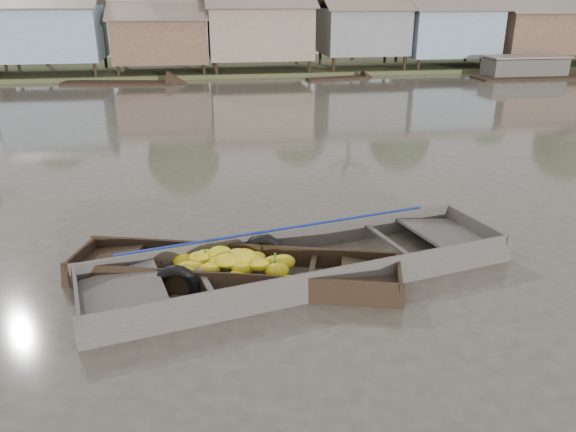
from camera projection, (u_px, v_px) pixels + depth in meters
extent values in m
plane|color=#463F36|center=(305.00, 287.00, 10.20)|extent=(120.00, 120.00, 0.00)
cube|color=#384723|center=(220.00, 67.00, 40.47)|extent=(120.00, 12.00, 0.50)
cube|color=#7E97AD|center=(50.00, 33.00, 34.71)|extent=(6.20, 5.20, 3.20)
cube|color=brown|center=(161.00, 40.00, 35.89)|extent=(5.80, 4.60, 2.70)
cube|color=brown|center=(157.00, 10.00, 34.08)|extent=(6.20, 2.67, 1.14)
cube|color=brown|center=(160.00, 9.00, 36.36)|extent=(6.20, 2.67, 1.14)
cube|color=#7F6F58|center=(259.00, 31.00, 36.66)|extent=(6.50, 5.30, 3.30)
cube|color=slate|center=(362.00, 31.00, 37.71)|extent=(5.40, 4.70, 2.90)
cube|color=brown|center=(369.00, 1.00, 35.85)|extent=(5.80, 2.73, 1.17)
cube|color=brown|center=(358.00, 1.00, 38.17)|extent=(5.80, 2.73, 1.17)
cube|color=#7E97AD|center=(446.00, 32.00, 38.64)|extent=(6.00, 5.00, 3.10)
cube|color=brown|center=(458.00, 1.00, 36.66)|extent=(6.40, 2.90, 1.24)
cube|color=brown|center=(441.00, 1.00, 39.14)|extent=(6.40, 2.90, 1.24)
cube|color=brown|center=(533.00, 32.00, 39.62)|extent=(5.70, 4.90, 2.80)
cube|color=brown|center=(548.00, 4.00, 37.72)|extent=(6.10, 2.85, 1.21)
cube|color=brown|center=(527.00, 3.00, 40.15)|extent=(6.10, 2.85, 1.21)
cylinder|color=#473323|center=(43.00, 33.00, 38.71)|extent=(0.28, 0.28, 4.90)
cylinder|color=#473323|center=(174.00, 22.00, 38.87)|extent=(0.28, 0.28, 6.30)
cylinder|color=#473323|center=(299.00, 28.00, 41.31)|extent=(0.28, 0.28, 5.25)
cylinder|color=#473323|center=(408.00, 25.00, 41.52)|extent=(0.28, 0.28, 5.60)
cylinder|color=#473323|center=(500.00, 30.00, 43.81)|extent=(0.28, 0.28, 4.55)
cylinder|color=#473323|center=(354.00, 8.00, 40.94)|extent=(0.24, 0.24, 8.00)
cube|color=black|center=(235.00, 283.00, 10.51)|extent=(6.07, 2.81, 0.08)
cube|color=black|center=(242.00, 256.00, 11.02)|extent=(5.92, 1.90, 0.57)
cube|color=black|center=(227.00, 288.00, 9.82)|extent=(5.92, 1.90, 0.57)
cube|color=black|center=(398.00, 281.00, 10.06)|extent=(0.44, 1.29, 0.54)
cube|color=black|center=(369.00, 276.00, 10.10)|extent=(1.32, 1.40, 0.20)
cube|color=black|center=(82.00, 262.00, 10.77)|extent=(0.44, 1.29, 0.54)
cube|color=black|center=(107.00, 260.00, 10.69)|extent=(1.32, 1.40, 0.20)
cube|color=black|center=(160.00, 261.00, 10.55)|extent=(0.46, 1.25, 0.05)
cube|color=black|center=(312.00, 270.00, 10.20)|extent=(0.46, 1.25, 0.05)
ellipsoid|color=yellow|center=(283.00, 262.00, 10.48)|extent=(0.55, 0.46, 0.30)
ellipsoid|color=yellow|center=(182.00, 269.00, 10.48)|extent=(0.44, 0.36, 0.23)
ellipsoid|color=yellow|center=(222.00, 254.00, 10.67)|extent=(0.45, 0.37, 0.24)
ellipsoid|color=yellow|center=(185.00, 261.00, 10.63)|extent=(0.52, 0.42, 0.28)
ellipsoid|color=yellow|center=(221.00, 261.00, 10.28)|extent=(0.53, 0.43, 0.28)
ellipsoid|color=yellow|center=(243.00, 257.00, 10.24)|extent=(0.58, 0.47, 0.31)
ellipsoid|color=yellow|center=(236.00, 277.00, 10.05)|extent=(0.46, 0.38, 0.24)
ellipsoid|color=yellow|center=(274.00, 262.00, 10.58)|extent=(0.49, 0.40, 0.26)
ellipsoid|color=yellow|center=(227.00, 261.00, 10.17)|extent=(0.54, 0.44, 0.29)
ellipsoid|color=yellow|center=(223.00, 257.00, 10.50)|extent=(0.50, 0.41, 0.27)
ellipsoid|color=yellow|center=(189.00, 274.00, 10.20)|extent=(0.56, 0.46, 0.30)
ellipsoid|color=yellow|center=(233.00, 257.00, 10.47)|extent=(0.54, 0.44, 0.29)
ellipsoid|color=yellow|center=(287.00, 282.00, 9.93)|extent=(0.47, 0.39, 0.25)
ellipsoid|color=yellow|center=(255.00, 263.00, 10.23)|extent=(0.52, 0.43, 0.28)
ellipsoid|color=yellow|center=(237.00, 255.00, 10.39)|extent=(0.43, 0.36, 0.23)
ellipsoid|color=yellow|center=(210.00, 269.00, 10.13)|extent=(0.44, 0.36, 0.23)
ellipsoid|color=yellow|center=(259.00, 265.00, 10.10)|extent=(0.44, 0.36, 0.24)
ellipsoid|color=yellow|center=(194.00, 269.00, 10.26)|extent=(0.50, 0.41, 0.27)
ellipsoid|color=yellow|center=(253.00, 258.00, 10.68)|extent=(0.49, 0.40, 0.26)
ellipsoid|color=yellow|center=(192.00, 275.00, 10.20)|extent=(0.55, 0.45, 0.29)
ellipsoid|color=yellow|center=(189.00, 269.00, 10.28)|extent=(0.57, 0.46, 0.30)
ellipsoid|color=yellow|center=(256.00, 258.00, 10.72)|extent=(0.47, 0.39, 0.25)
ellipsoid|color=yellow|center=(277.00, 271.00, 10.12)|extent=(0.52, 0.43, 0.28)
ellipsoid|color=yellow|center=(243.00, 268.00, 10.15)|extent=(0.49, 0.40, 0.26)
ellipsoid|color=yellow|center=(229.00, 257.00, 10.63)|extent=(0.46, 0.38, 0.25)
ellipsoid|color=yellow|center=(228.00, 257.00, 10.56)|extent=(0.50, 0.41, 0.27)
ellipsoid|color=yellow|center=(220.00, 254.00, 10.38)|extent=(0.54, 0.44, 0.29)
ellipsoid|color=yellow|center=(206.00, 257.00, 10.46)|extent=(0.57, 0.47, 0.30)
ellipsoid|color=yellow|center=(199.00, 258.00, 10.49)|extent=(0.49, 0.40, 0.26)
ellipsoid|color=yellow|center=(179.00, 278.00, 10.20)|extent=(0.45, 0.37, 0.24)
cylinder|color=#3F6626|center=(205.00, 254.00, 10.36)|extent=(0.04, 0.04, 0.20)
cylinder|color=#3F6626|center=(246.00, 257.00, 10.27)|extent=(0.04, 0.04, 0.20)
cylinder|color=#3F6626|center=(275.00, 258.00, 10.21)|extent=(0.04, 0.04, 0.20)
torus|color=black|center=(264.00, 254.00, 11.04)|extent=(0.86, 0.43, 0.84)
torus|color=black|center=(177.00, 286.00, 9.83)|extent=(0.86, 0.43, 0.84)
cube|color=#413B37|center=(302.00, 278.00, 10.69)|extent=(8.19, 3.45, 0.08)
cube|color=#413B37|center=(283.00, 244.00, 11.43)|extent=(8.02, 1.98, 0.65)
cube|color=#413B37|center=(324.00, 288.00, 9.75)|extent=(8.02, 1.98, 0.65)
cube|color=#413B37|center=(474.00, 233.00, 11.98)|extent=(0.50, 1.96, 0.62)
cube|color=#413B37|center=(447.00, 234.00, 11.71)|extent=(1.73, 1.99, 0.25)
cube|color=#413B37|center=(78.00, 305.00, 9.20)|extent=(0.50, 1.96, 0.62)
cube|color=#413B37|center=(121.00, 293.00, 9.41)|extent=(1.73, 1.99, 0.25)
cube|color=#413B37|center=(202.00, 276.00, 9.87)|extent=(0.52, 1.89, 0.05)
cube|color=#413B37|center=(390.00, 242.00, 11.21)|extent=(0.52, 1.89, 0.05)
cube|color=#665E54|center=(302.00, 275.00, 10.68)|extent=(6.29, 2.88, 0.02)
cube|color=navy|center=(282.00, 232.00, 11.40)|extent=(6.47, 1.56, 0.16)
torus|color=olive|center=(446.00, 255.00, 11.45)|extent=(0.46, 0.46, 0.07)
torus|color=olive|center=(446.00, 253.00, 11.43)|extent=(0.37, 0.37, 0.07)
cube|color=black|center=(118.00, 85.00, 33.02)|extent=(6.60, 2.50, 0.35)
cube|color=black|center=(337.00, 80.00, 34.77)|extent=(3.97, 1.55, 0.35)
cube|color=black|center=(546.00, 79.00, 35.42)|extent=(9.43, 2.16, 0.35)
cube|color=black|center=(524.00, 68.00, 35.75)|extent=(5.00, 2.00, 1.20)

